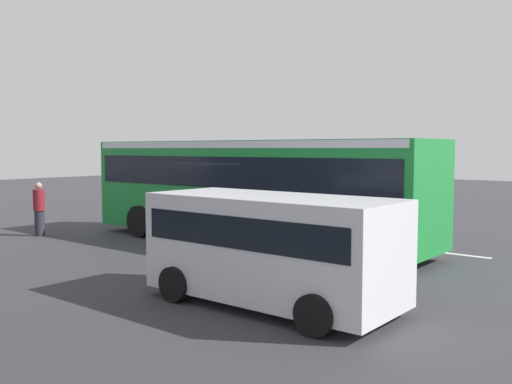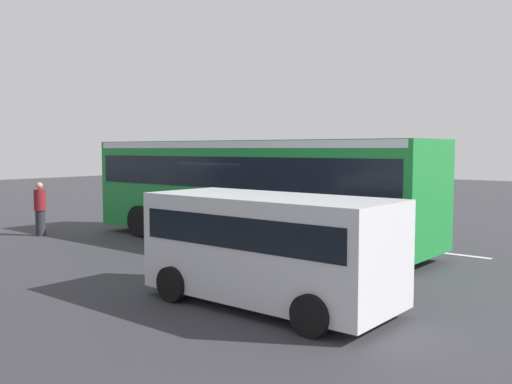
% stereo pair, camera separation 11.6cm
% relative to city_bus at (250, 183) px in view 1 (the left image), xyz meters
% --- Properties ---
extents(ground, '(80.00, 80.00, 0.00)m').
position_rel_city_bus_xyz_m(ground, '(0.54, 0.09, -1.88)').
color(ground, '#38383D').
extents(city_bus, '(11.54, 2.85, 3.15)m').
position_rel_city_bus_xyz_m(city_bus, '(0.00, 0.00, 0.00)').
color(city_bus, '#1E8C38').
rests_on(city_bus, ground).
extents(parked_van, '(4.80, 2.17, 2.05)m').
position_rel_city_bus_xyz_m(parked_van, '(-4.61, 4.96, -0.70)').
color(parked_van, silver).
rests_on(parked_van, ground).
extents(pedestrian, '(0.38, 0.38, 1.79)m').
position_rel_city_bus_xyz_m(pedestrian, '(6.51, 3.22, -1.00)').
color(pedestrian, '#2D2D38').
rests_on(pedestrian, ground).
extents(lane_dash_leftmost, '(2.00, 0.20, 0.01)m').
position_rel_city_bus_xyz_m(lane_dash_leftmost, '(-5.46, -2.26, -1.88)').
color(lane_dash_leftmost, silver).
rests_on(lane_dash_leftmost, ground).
extents(lane_dash_left, '(2.00, 0.20, 0.01)m').
position_rel_city_bus_xyz_m(lane_dash_left, '(-1.46, -2.26, -1.88)').
color(lane_dash_left, silver).
rests_on(lane_dash_left, ground).
extents(lane_dash_centre, '(2.00, 0.20, 0.01)m').
position_rel_city_bus_xyz_m(lane_dash_centre, '(2.54, -2.26, -1.88)').
color(lane_dash_centre, silver).
rests_on(lane_dash_centre, ground).
extents(lane_dash_right, '(2.00, 0.20, 0.01)m').
position_rel_city_bus_xyz_m(lane_dash_right, '(6.54, -2.26, -1.88)').
color(lane_dash_right, silver).
rests_on(lane_dash_right, ground).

